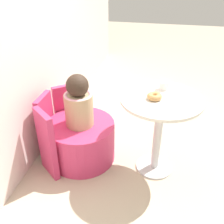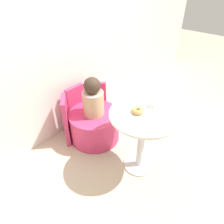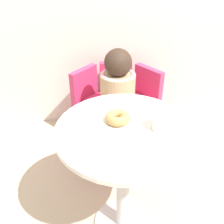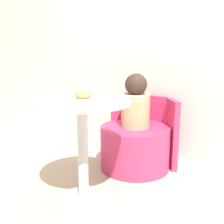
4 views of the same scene
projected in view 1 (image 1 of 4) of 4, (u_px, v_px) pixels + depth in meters
The scene contains 9 objects.
ground_plane at pixel (152, 161), 2.50m from camera, with size 12.00×12.00×0.00m, color #B7A88E.
back_wall at pixel (22, 27), 2.09m from camera, with size 6.00×0.06×2.40m.
round_table at pixel (160, 116), 2.15m from camera, with size 0.66×0.66×0.73m.
tub_chair at pixel (81, 141), 2.46m from camera, with size 0.62×0.62×0.38m.
booth_backrest at pixel (54, 127), 2.44m from camera, with size 0.73×0.26×0.62m.
child_figure at pixel (79, 103), 2.25m from camera, with size 0.25×0.25×0.48m.
donut at pixel (154, 96), 2.03m from camera, with size 0.12×0.12×0.05m.
cup at pixel (164, 85), 2.18m from camera, with size 0.09×0.09×0.07m.
paper_napkin at pixel (176, 96), 2.08m from camera, with size 0.15×0.15×0.01m.
Camera 1 is at (-1.95, -0.02, 1.68)m, focal length 42.00 mm.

